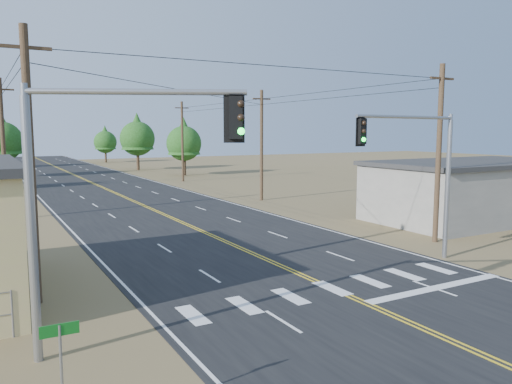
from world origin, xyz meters
TOP-DOWN VIEW (x-y plane):
  - road at (0.00, 30.00)m, footprint 15.00×200.00m
  - building_right at (19.00, 16.00)m, footprint 15.00×8.00m
  - utility_pole_left_near at (-10.50, 12.00)m, footprint 1.80×0.30m
  - utility_pole_left_mid at (-10.50, 32.00)m, footprint 1.80×0.30m
  - utility_pole_right_near at (10.50, 12.00)m, footprint 1.80×0.30m
  - utility_pole_right_mid at (10.50, 32.00)m, footprint 1.80×0.30m
  - utility_pole_right_far at (10.50, 52.00)m, footprint 1.80×0.30m
  - signal_mast_left at (-9.48, 6.21)m, footprint 5.41×2.69m
  - signal_mast_right at (6.14, 9.08)m, footprint 6.40×0.82m
  - street_sign at (-10.94, 2.68)m, footprint 0.75×0.06m
  - tree_left_mid at (-9.06, 68.88)m, footprint 5.40×5.40m
  - tree_right_near at (13.77, 59.98)m, footprint 5.00×5.00m
  - tree_right_mid at (10.80, 73.14)m, footprint 5.59×5.59m
  - tree_right_far at (10.74, 96.17)m, footprint 4.51×4.51m

SIDE VIEW (x-z plane):
  - road at x=0.00m, z-range 0.00..0.02m
  - street_sign at x=-10.94m, z-range 0.43..2.95m
  - building_right at x=19.00m, z-range 0.00..4.00m
  - tree_right_far at x=10.74m, z-range 0.84..8.36m
  - signal_mast_right at x=6.14m, z-range 1.30..8.43m
  - signal_mast_left at x=-9.48m, z-range 1.30..8.84m
  - tree_right_near at x=13.77m, z-range 0.93..9.25m
  - utility_pole_left_near at x=-10.50m, z-range 0.12..10.12m
  - utility_pole_left_mid at x=-10.50m, z-range 0.12..10.12m
  - utility_pole_right_near at x=10.50m, z-range 0.12..10.12m
  - utility_pole_right_mid at x=10.50m, z-range 0.12..10.12m
  - utility_pole_right_far at x=10.50m, z-range 0.12..10.12m
  - tree_left_mid at x=-9.06m, z-range 1.00..10.00m
  - tree_right_mid at x=10.80m, z-range 1.04..10.36m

